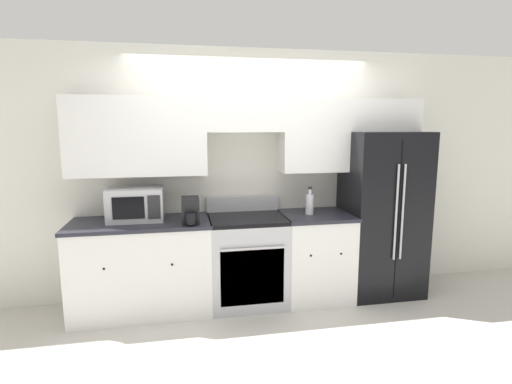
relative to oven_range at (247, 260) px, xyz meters
The scene contains 9 objects.
ground_plane 0.56m from the oven_range, 73.45° to the right, with size 12.00×12.00×0.00m, color beige.
wall_back 1.05m from the oven_range, 70.58° to the left, with size 8.00×0.39×2.60m.
lower_cabinets_left 1.04m from the oven_range, behind, with size 1.33×0.64×0.91m.
lower_cabinets_right 0.73m from the oven_range, ahead, with size 0.72×0.64×0.91m.
oven_range is the anchor object (origin of this frame).
refrigerator 1.54m from the oven_range, ahead, with size 0.80×0.75×1.75m.
microwave 1.24m from the oven_range, behind, with size 0.52×0.38×0.32m.
bottle 0.86m from the oven_range, ahead, with size 0.08×0.08×0.28m.
coffee_maker 0.81m from the oven_range, 166.24° to the right, with size 0.16×0.28×0.24m.
Camera 1 is at (-0.74, -3.54, 1.82)m, focal length 28.00 mm.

